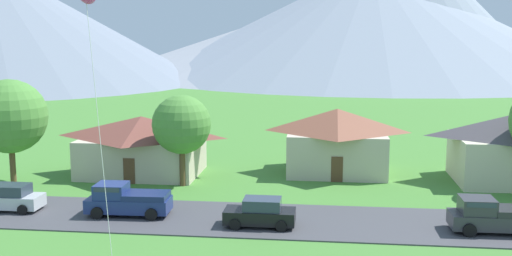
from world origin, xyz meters
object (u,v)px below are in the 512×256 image
object	(u,v)px
tree_center	(182,125)
parked_car_black_mid_west	(260,213)
tree_near_left	(10,116)
house_leftmost	(142,144)
pickup_truck_charcoal_east_side	(494,215)
pickup_truck_navy_west_side	(126,200)
house_left_center	(337,140)
parked_car_silver_west_end	(10,198)

from	to	relation	value
tree_center	parked_car_black_mid_west	distance (m)	12.18
parked_car_black_mid_west	tree_near_left	bearing A→B (deg)	157.54
house_leftmost	tree_near_left	distance (m)	10.23
pickup_truck_charcoal_east_side	house_leftmost	bearing A→B (deg)	153.65
pickup_truck_navy_west_side	parked_car_black_mid_west	bearing A→B (deg)	-8.22
pickup_truck_navy_west_side	tree_center	bearing A→B (deg)	78.32
house_left_center	parked_car_black_mid_west	xyz separation A→B (m)	(-4.65, -15.07, -1.90)
house_leftmost	pickup_truck_charcoal_east_side	bearing A→B (deg)	-26.35
tree_near_left	pickup_truck_charcoal_east_side	bearing A→B (deg)	-13.10
tree_center	pickup_truck_charcoal_east_side	xyz separation A→B (m)	(20.39, -8.77, -3.61)
tree_near_left	tree_center	size ratio (longest dim) A/B	1.16
house_leftmost	parked_car_black_mid_west	distance (m)	16.94
pickup_truck_navy_west_side	pickup_truck_charcoal_east_side	bearing A→B (deg)	-1.98
pickup_truck_navy_west_side	pickup_truck_charcoal_east_side	size ratio (longest dim) A/B	1.01
parked_car_black_mid_west	parked_car_silver_west_end	bearing A→B (deg)	175.18
pickup_truck_navy_west_side	pickup_truck_charcoal_east_side	distance (m)	22.06
tree_center	parked_car_black_mid_west	world-z (taller)	tree_center
pickup_truck_navy_west_side	parked_car_silver_west_end	bearing A→B (deg)	178.94
parked_car_silver_west_end	tree_center	bearing A→B (deg)	39.57
pickup_truck_charcoal_east_side	pickup_truck_navy_west_side	bearing A→B (deg)	178.02
tree_near_left	tree_center	xyz separation A→B (m)	(12.99, 1.00, -0.55)
house_leftmost	house_left_center	distance (m)	15.98
house_left_center	tree_center	size ratio (longest dim) A/B	1.23
tree_center	pickup_truck_charcoal_east_side	world-z (taller)	tree_center
parked_car_silver_west_end	pickup_truck_charcoal_east_side	bearing A→B (deg)	-1.74
house_left_center	pickup_truck_charcoal_east_side	world-z (taller)	house_left_center
house_leftmost	pickup_truck_navy_west_side	bearing A→B (deg)	-77.52
house_left_center	house_leftmost	bearing A→B (deg)	-171.30
tree_center	pickup_truck_navy_west_side	distance (m)	8.94
pickup_truck_charcoal_east_side	tree_center	bearing A→B (deg)	156.73
parked_car_black_mid_west	pickup_truck_charcoal_east_side	world-z (taller)	pickup_truck_charcoal_east_side
tree_center	pickup_truck_charcoal_east_side	bearing A→B (deg)	-23.27
house_left_center	parked_car_black_mid_west	bearing A→B (deg)	-107.15
house_leftmost	tree_center	xyz separation A→B (m)	(4.18, -3.41, 2.20)
pickup_truck_charcoal_east_side	tree_near_left	bearing A→B (deg)	166.90
tree_near_left	tree_center	world-z (taller)	tree_near_left
house_leftmost	tree_near_left	world-z (taller)	tree_near_left
house_left_center	pickup_truck_navy_west_side	size ratio (longest dim) A/B	1.62
parked_car_black_mid_west	pickup_truck_charcoal_east_side	bearing A→B (deg)	2.05
tree_near_left	parked_car_silver_west_end	size ratio (longest dim) A/B	1.91
house_left_center	parked_car_silver_west_end	distance (m)	25.24
tree_center	pickup_truck_navy_west_side	bearing A→B (deg)	-101.68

